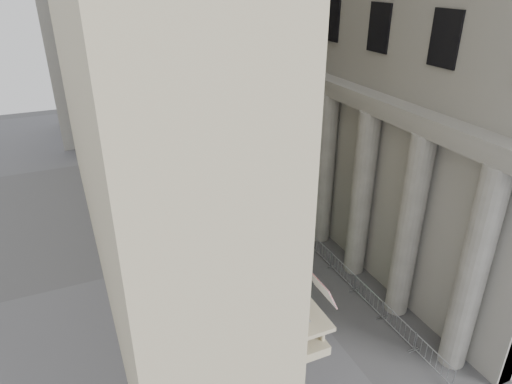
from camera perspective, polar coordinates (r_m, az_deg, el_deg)
iron_fence at (r=28.98m, az=-6.86°, el=-9.25°), size 0.30×28.00×1.40m
blue_awning at (r=38.05m, az=1.68°, el=0.06°), size 1.60×3.00×3.00m
scooter_4 at (r=22.97m, az=1.81°, el=-20.41°), size 1.48×0.82×1.50m
scooter_5 at (r=23.91m, az=0.23°, el=-18.07°), size 1.48×0.82×1.50m
scooter_6 at (r=24.90m, az=-1.20°, el=-15.91°), size 1.48×0.82×1.50m
scooter_7 at (r=25.94m, az=-2.49°, el=-13.91°), size 1.48×0.82×1.50m
scooter_8 at (r=27.02m, az=-3.65°, el=-12.06°), size 1.48×0.82×1.50m
scooter_9 at (r=28.14m, az=-4.72°, el=-10.34°), size 1.48×0.82×1.50m
scooter_10 at (r=29.28m, az=-5.69°, el=-8.76°), size 1.48×0.82×1.50m
scooter_11 at (r=30.46m, az=-6.57°, el=-7.30°), size 1.48×0.82×1.50m
scooter_12 at (r=31.66m, az=-7.39°, el=-5.94°), size 1.48×0.82×1.50m
scooter_13 at (r=32.88m, az=-8.14°, el=-4.69°), size 1.48×0.82×1.50m
scooter_14 at (r=34.12m, az=-8.84°, el=-3.52°), size 1.48×0.82×1.50m
scooter_15 at (r=35.38m, az=-9.48°, el=-2.44°), size 1.48×0.82×1.50m
barrier_0 at (r=24.07m, az=21.12°, el=-19.94°), size 0.60×2.40×1.10m
barrier_1 at (r=25.29m, az=17.15°, el=-16.55°), size 0.60×2.40×1.10m
barrier_2 at (r=26.70m, az=13.70°, el=-13.43°), size 0.60×2.40×1.10m
barrier_3 at (r=28.25m, az=10.68°, el=-10.61°), size 0.60×2.40×1.10m
barrier_4 at (r=29.93m, az=8.03°, el=-8.06°), size 0.60×2.40×1.10m
barrier_5 at (r=31.72m, az=5.71°, el=-5.78°), size 0.60×2.40×1.10m
barrier_6 at (r=33.60m, az=3.65°, el=-3.74°), size 0.60×2.40×1.10m
barrier_7 at (r=35.56m, az=1.82°, el=-1.91°), size 0.60×2.40×1.10m
barrier_8 at (r=37.58m, az=0.19°, el=-0.28°), size 0.60×2.40×1.10m
security_tent at (r=36.06m, az=-7.04°, el=2.76°), size 3.72×3.72×3.02m
street_lamp at (r=25.72m, az=-5.84°, el=-1.70°), size 2.60×0.44×7.97m
info_kiosk at (r=26.50m, az=-1.10°, el=-10.38°), size 0.44×0.89×1.82m
pedestrian_a at (r=32.37m, az=-3.50°, el=-3.18°), size 0.75×0.62×1.76m
pedestrian_b at (r=39.20m, az=-1.77°, el=2.30°), size 0.90×0.72×1.78m
pedestrian_c at (r=43.21m, az=-10.56°, el=4.12°), size 0.98×0.83×1.71m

